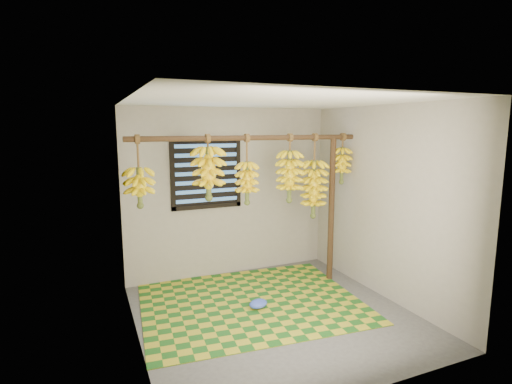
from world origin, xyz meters
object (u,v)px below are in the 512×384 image
woven_mat (251,302)px  banana_bunch_d (289,176)px  support_post (331,210)px  banana_bunch_b (208,173)px  banana_bunch_f (342,165)px  banana_bunch_a (139,187)px  plastic_bag (258,304)px  banana_bunch_c (247,183)px  banana_bunch_e (314,189)px

woven_mat → banana_bunch_d: 1.66m
support_post → banana_bunch_b: (-1.75, 0.00, 0.59)m
woven_mat → banana_bunch_f: (1.47, 0.28, 1.61)m
banana_bunch_a → plastic_bag: bearing=-20.5°
banana_bunch_a → banana_bunch_c: 1.29m
banana_bunch_a → banana_bunch_b: same height
banana_bunch_f → banana_bunch_d: bearing=-180.0°
banana_bunch_b → banana_bunch_e: bearing=0.0°
banana_bunch_b → banana_bunch_d: same height
banana_bunch_c → banana_bunch_a: bearing=180.0°
banana_bunch_d → banana_bunch_f: (0.81, 0.00, 0.11)m
woven_mat → banana_bunch_b: banana_bunch_b is taller
banana_bunch_c → banana_bunch_d: size_ratio=0.98×
woven_mat → banana_bunch_a: size_ratio=3.21×
banana_bunch_c → banana_bunch_d: bearing=-0.0°
support_post → banana_bunch_c: bearing=180.0°
banana_bunch_e → banana_bunch_f: size_ratio=1.64×
plastic_bag → banana_bunch_d: size_ratio=0.27×
banana_bunch_a → banana_bunch_f: bearing=0.0°
support_post → banana_bunch_b: bearing=180.0°
banana_bunch_b → banana_bunch_e: same height
banana_bunch_b → banana_bunch_c: (0.49, 0.00, -0.14)m
banana_bunch_d → woven_mat: bearing=-157.0°
plastic_bag → banana_bunch_d: bearing=35.8°
banana_bunch_b → banana_bunch_f: 1.90m
plastic_bag → banana_bunch_b: banana_bunch_b is taller
banana_bunch_a → banana_bunch_e: same height
support_post → banana_bunch_e: 0.43m
support_post → plastic_bag: bearing=-160.4°
banana_bunch_a → banana_bunch_b: 0.81m
banana_bunch_b → banana_bunch_c: same height
banana_bunch_e → banana_bunch_f: same height
plastic_bag → banana_bunch_b: 1.66m
banana_bunch_a → banana_bunch_c: same height
banana_bunch_d → banana_bunch_f: same height
support_post → banana_bunch_c: banana_bunch_c is taller
plastic_bag → banana_bunch_d: (0.65, 0.47, 1.44)m
support_post → banana_bunch_c: (-1.26, 0.00, 0.45)m
banana_bunch_a → banana_bunch_e: 2.26m
banana_bunch_a → banana_bunch_b: bearing=0.0°
banana_bunch_b → banana_bunch_d: bearing=-0.0°
support_post → banana_bunch_f: 0.63m
banana_bunch_b → banana_bunch_c: 0.51m
banana_bunch_b → banana_bunch_c: size_ratio=0.89×
banana_bunch_f → woven_mat: bearing=-169.2°
banana_bunch_f → banana_bunch_a: bearing=-180.0°
support_post → banana_bunch_d: bearing=-180.0°
banana_bunch_a → banana_bunch_f: same height
banana_bunch_f → banana_bunch_b: bearing=-180.0°
banana_bunch_d → banana_bunch_f: size_ratio=1.29×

